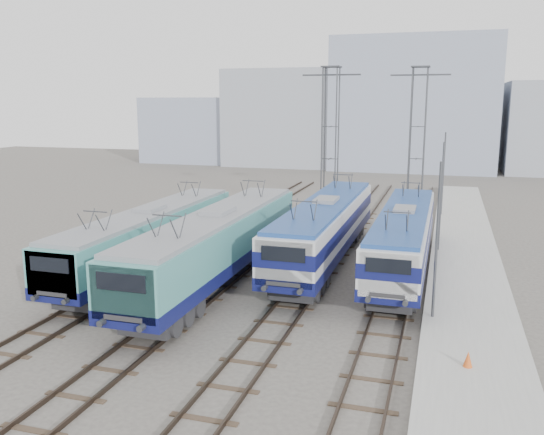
{
  "coord_description": "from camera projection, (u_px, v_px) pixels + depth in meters",
  "views": [
    {
      "loc": [
        8.81,
        -22.48,
        9.4
      ],
      "look_at": [
        -0.17,
        7.0,
        3.18
      ],
      "focal_mm": 38.0,
      "sensor_mm": 36.0,
      "label": 1
    }
  ],
  "objects": [
    {
      "name": "mast_rear",
      "position": [
        443.0,
        176.0,
        46.69
      ],
      "size": [
        0.12,
        0.12,
        7.0
      ],
      "primitive_type": "cylinder",
      "color": "#3F4247",
      "rests_on": "ground"
    },
    {
      "name": "platform",
      "position": [
        467.0,
        282.0,
        30.02
      ],
      "size": [
        4.0,
        70.0,
        0.3
      ],
      "primitive_type": "cube",
      "color": "#9E9E99",
      "rests_on": "ground"
    },
    {
      "name": "mast_mid",
      "position": [
        441.0,
        199.0,
        35.44
      ],
      "size": [
        0.12,
        0.12,
        7.0
      ],
      "primitive_type": "cylinder",
      "color": "#3F4247",
      "rests_on": "ground"
    },
    {
      "name": "locomotive_far_right",
      "position": [
        403.0,
        235.0,
        31.69
      ],
      "size": [
        2.72,
        17.17,
        3.23
      ],
      "color": "#0E1249",
      "rests_on": "ground"
    },
    {
      "name": "catenary_tower_east",
      "position": [
        417.0,
        138.0,
        44.79
      ],
      "size": [
        4.5,
        1.2,
        12.0
      ],
      "color": "#3F4247",
      "rests_on": "ground"
    },
    {
      "name": "building_far_west",
      "position": [
        193.0,
        130.0,
        91.17
      ],
      "size": [
        14.0,
        10.0,
        10.0
      ],
      "primitive_type": "cube",
      "color": "#8A93AA",
      "rests_on": "ground"
    },
    {
      "name": "building_center",
      "position": [
        414.0,
        104.0,
        80.67
      ],
      "size": [
        22.0,
        14.0,
        18.0
      ],
      "primitive_type": "cube",
      "color": "#8A93AA",
      "rests_on": "ground"
    },
    {
      "name": "mast_front",
      "position": [
        437.0,
        245.0,
        24.18
      ],
      "size": [
        0.12,
        0.12,
        7.0
      ],
      "primitive_type": "cylinder",
      "color": "#3F4247",
      "rests_on": "ground"
    },
    {
      "name": "safety_cone",
      "position": [
        468.0,
        359.0,
        20.06
      ],
      "size": [
        0.32,
        0.32,
        0.57
      ],
      "primitive_type": "cone",
      "color": "#D1541C",
      "rests_on": "platform"
    },
    {
      "name": "locomotive_far_left",
      "position": [
        149.0,
        235.0,
        31.86
      ],
      "size": [
        2.72,
        17.16,
        3.23
      ],
      "color": "#0E1249",
      "rests_on": "ground"
    },
    {
      "name": "catenary_tower_west",
      "position": [
        330.0,
        138.0,
        44.77
      ],
      "size": [
        4.5,
        1.2,
        12.0
      ],
      "color": "#3F4247",
      "rests_on": "ground"
    },
    {
      "name": "locomotive_center_right",
      "position": [
        325.0,
        226.0,
        33.42
      ],
      "size": [
        2.88,
        18.22,
        3.43
      ],
      "color": "#0E1249",
      "rests_on": "ground"
    },
    {
      "name": "building_west",
      "position": [
        291.0,
        118.0,
        86.21
      ],
      "size": [
        18.0,
        12.0,
        14.0
      ],
      "primitive_type": "cube",
      "color": "#9096A1",
      "rests_on": "ground"
    },
    {
      "name": "locomotive_center_left",
      "position": [
        217.0,
        242.0,
        29.5
      ],
      "size": [
        2.95,
        18.63,
        3.51
      ],
      "color": "#0E1249",
      "rests_on": "ground"
    },
    {
      "name": "ground",
      "position": [
        230.0,
        318.0,
        25.46
      ],
      "size": [
        160.0,
        160.0,
        0.0
      ],
      "primitive_type": "plane",
      "color": "#514C47"
    }
  ]
}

